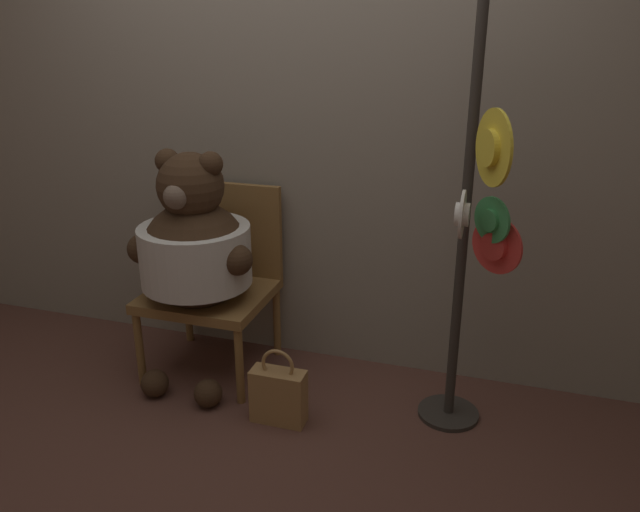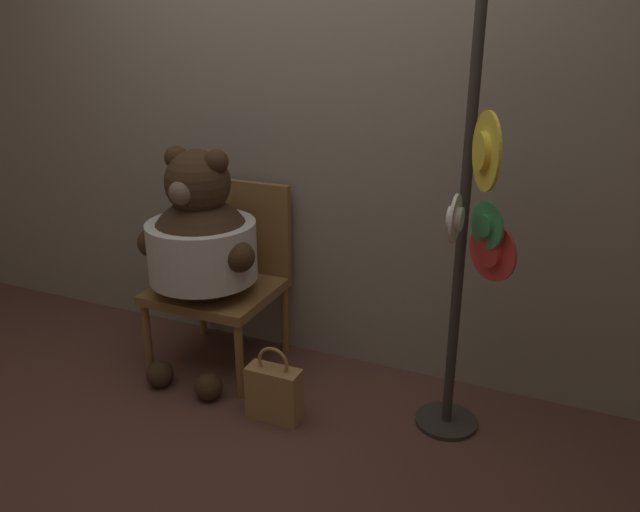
# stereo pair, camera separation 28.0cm
# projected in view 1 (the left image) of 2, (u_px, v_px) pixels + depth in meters

# --- Properties ---
(ground_plane) EXTENTS (14.00, 14.00, 0.00)m
(ground_plane) POSITION_uv_depth(u_px,v_px,m) (249.00, 418.00, 2.88)
(ground_plane) COLOR brown
(wall_back) EXTENTS (8.00, 0.10, 2.33)m
(wall_back) POSITION_uv_depth(u_px,v_px,m) (297.00, 139.00, 3.11)
(wall_back) COLOR gray
(wall_back) RESTS_ON ground_plane
(chair) EXTENTS (0.60, 0.55, 0.94)m
(chair) POSITION_uv_depth(u_px,v_px,m) (216.00, 274.00, 3.20)
(chair) COLOR olive
(chair) RESTS_ON ground_plane
(teddy_bear) EXTENTS (0.64, 0.57, 1.17)m
(teddy_bear) POSITION_uv_depth(u_px,v_px,m) (194.00, 248.00, 2.97)
(teddy_bear) COLOR #3D2819
(teddy_bear) RESTS_ON ground_plane
(hat_display_rack) EXTENTS (0.38, 0.45, 1.84)m
(hat_display_rack) POSITION_uv_depth(u_px,v_px,m) (473.00, 246.00, 2.52)
(hat_display_rack) COLOR #332D28
(hat_display_rack) RESTS_ON ground_plane
(handbag_on_ground) EXTENTS (0.25, 0.11, 0.37)m
(handbag_on_ground) POSITION_uv_depth(u_px,v_px,m) (278.00, 395.00, 2.81)
(handbag_on_ground) COLOR #A87A47
(handbag_on_ground) RESTS_ON ground_plane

